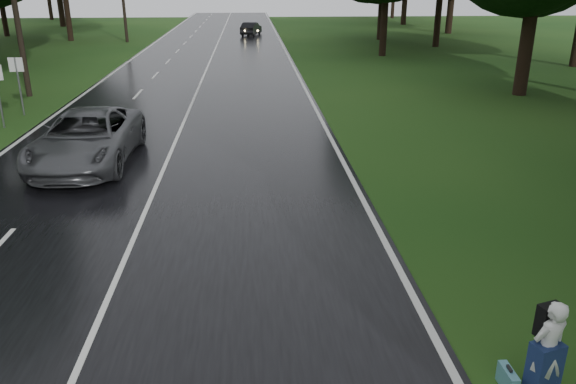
% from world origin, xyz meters
% --- Properties ---
extents(ground, '(160.00, 160.00, 0.00)m').
position_xyz_m(ground, '(0.00, 0.00, 0.00)').
color(ground, '#224614').
rests_on(ground, ground).
extents(road, '(12.00, 140.00, 0.04)m').
position_xyz_m(road, '(0.00, 20.00, 0.02)').
color(road, black).
rests_on(road, ground).
extents(lane_center, '(0.12, 140.00, 0.01)m').
position_xyz_m(lane_center, '(0.00, 20.00, 0.04)').
color(lane_center, silver).
rests_on(lane_center, road).
extents(grey_car, '(2.88, 6.09, 1.68)m').
position_xyz_m(grey_car, '(-2.47, 8.37, 0.88)').
color(grey_car, '#4A4B4F').
rests_on(grey_car, road).
extents(far_car, '(2.31, 4.16, 1.30)m').
position_xyz_m(far_car, '(3.12, 51.11, 0.69)').
color(far_car, black).
rests_on(far_car, road).
extents(hitchhiker, '(0.66, 0.62, 1.56)m').
position_xyz_m(hitchhiker, '(6.93, -3.15, 0.73)').
color(hitchhiker, silver).
rests_on(hitchhiker, ground).
extents(suitcase, '(0.14, 0.48, 0.34)m').
position_xyz_m(suitcase, '(6.49, -3.03, 0.17)').
color(suitcase, teal).
rests_on(suitcase, ground).
extents(utility_pole_mid, '(1.80, 0.28, 10.00)m').
position_xyz_m(utility_pole_mid, '(-8.50, 20.06, 0.00)').
color(utility_pole_mid, black).
rests_on(utility_pole_mid, ground).
extents(utility_pole_far, '(1.80, 0.28, 9.99)m').
position_xyz_m(utility_pole_far, '(-8.50, 45.54, 0.00)').
color(utility_pole_far, black).
rests_on(utility_pole_far, ground).
extents(road_sign_a, '(0.61, 0.10, 2.53)m').
position_xyz_m(road_sign_a, '(-7.20, 13.49, 0.00)').
color(road_sign_a, white).
rests_on(road_sign_a, ground).
extents(road_sign_b, '(0.60, 0.10, 2.51)m').
position_xyz_m(road_sign_b, '(-7.20, 15.69, 0.00)').
color(road_sign_b, white).
rests_on(road_sign_b, ground).
extents(tree_left_f, '(10.71, 10.71, 16.73)m').
position_xyz_m(tree_left_f, '(-14.11, 47.22, 0.00)').
color(tree_left_f, black).
rests_on(tree_left_f, ground).
extents(tree_right_d, '(9.13, 9.13, 14.27)m').
position_xyz_m(tree_right_d, '(16.77, 18.71, 0.00)').
color(tree_right_d, black).
rests_on(tree_right_d, ground).
extents(tree_right_e, '(9.49, 9.49, 14.82)m').
position_xyz_m(tree_right_e, '(13.12, 34.40, 0.00)').
color(tree_right_e, black).
rests_on(tree_right_e, ground).
extents(tree_right_f, '(8.17, 8.17, 12.76)m').
position_xyz_m(tree_right_f, '(15.60, 46.26, 0.00)').
color(tree_right_f, black).
rests_on(tree_right_f, ground).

